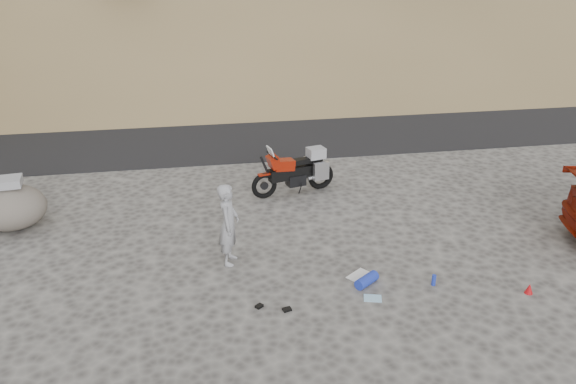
% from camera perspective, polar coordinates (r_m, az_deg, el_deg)
% --- Properties ---
extents(ground, '(140.00, 140.00, 0.00)m').
position_cam_1_polar(ground, '(11.63, 0.20, -6.34)').
color(ground, '#413E3C').
rests_on(ground, ground).
extents(road, '(120.00, 7.00, 0.05)m').
position_cam_1_polar(road, '(19.88, -4.38, 6.46)').
color(road, black).
rests_on(road, ground).
extents(motorcycle, '(2.25, 0.98, 1.36)m').
position_cam_1_polar(motorcycle, '(14.30, 0.94, 2.11)').
color(motorcycle, black).
rests_on(motorcycle, ground).
extents(man, '(0.55, 0.70, 1.68)m').
position_cam_1_polar(man, '(11.43, -5.87, -7.05)').
color(man, gray).
rests_on(man, ground).
extents(boulder, '(1.65, 1.44, 1.19)m').
position_cam_1_polar(boulder, '(13.92, -26.38, -1.34)').
color(boulder, '#534E47').
rests_on(boulder, ground).
extents(gear_white_cloth, '(0.64, 0.63, 0.02)m').
position_cam_1_polar(gear_white_cloth, '(10.97, 7.54, -8.53)').
color(gear_white_cloth, white).
rests_on(gear_white_cloth, ground).
extents(gear_blue_mat, '(0.53, 0.47, 0.20)m').
position_cam_1_polar(gear_blue_mat, '(10.70, 8.00, -8.87)').
color(gear_blue_mat, '#1C30AA').
rests_on(gear_blue_mat, ground).
extents(gear_bottle, '(0.10, 0.10, 0.21)m').
position_cam_1_polar(gear_bottle, '(10.93, 14.59, -8.66)').
color(gear_bottle, '#1C30AA').
rests_on(gear_bottle, ground).
extents(gear_funnel, '(0.17, 0.17, 0.20)m').
position_cam_1_polar(gear_funnel, '(11.26, 23.30, -9.00)').
color(gear_funnel, '#AE0B10').
rests_on(gear_funnel, ground).
extents(gear_glove_a, '(0.17, 0.14, 0.04)m').
position_cam_1_polar(gear_glove_a, '(9.97, -0.10, -11.84)').
color(gear_glove_a, black).
rests_on(gear_glove_a, ground).
extents(gear_glove_b, '(0.16, 0.16, 0.04)m').
position_cam_1_polar(gear_glove_b, '(10.06, -2.95, -11.50)').
color(gear_glove_b, black).
rests_on(gear_glove_b, ground).
extents(gear_blue_cloth, '(0.37, 0.31, 0.01)m').
position_cam_1_polar(gear_blue_cloth, '(10.39, 8.60, -10.62)').
color(gear_blue_cloth, '#8EBEDC').
rests_on(gear_blue_cloth, ground).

